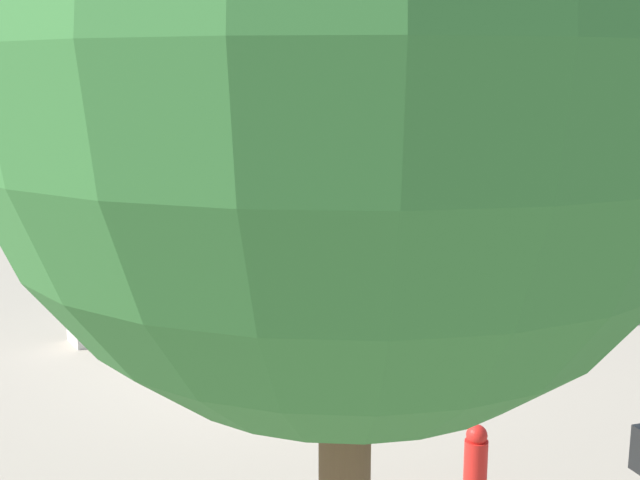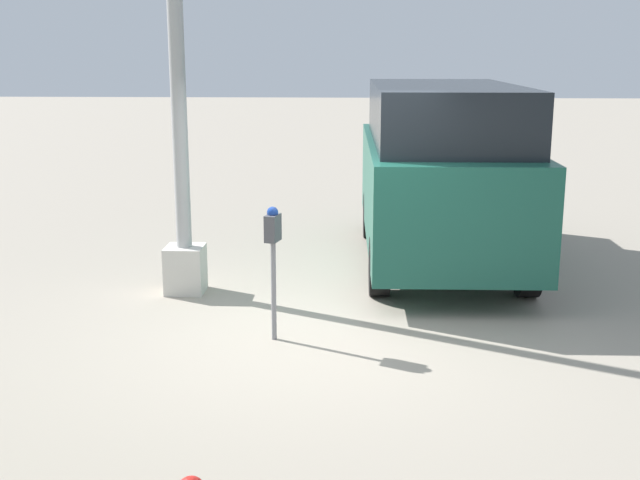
{
  "view_description": "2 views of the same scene",
  "coord_description": "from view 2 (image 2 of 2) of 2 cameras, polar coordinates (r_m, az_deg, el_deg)",
  "views": [
    {
      "loc": [
        -7.78,
        4.35,
        3.11
      ],
      "look_at": [
        0.34,
        -0.92,
        1.15
      ],
      "focal_mm": 45.0,
      "sensor_mm": 36.0,
      "label": 1
    },
    {
      "loc": [
        -7.53,
        -0.33,
        2.79
      ],
      "look_at": [
        0.43,
        0.03,
        0.89
      ],
      "focal_mm": 45.0,
      "sensor_mm": 36.0,
      "label": 2
    }
  ],
  "objects": [
    {
      "name": "parked_van",
      "position": [
        10.57,
        8.62,
        4.95
      ],
      "size": [
        4.79,
        2.01,
        2.35
      ],
      "rotation": [
        0.0,
        0.0,
        0.02
      ],
      "color": "#195142",
      "rests_on": "ground"
    },
    {
      "name": "ground_plane",
      "position": [
        8.04,
        0.1,
        -6.86
      ],
      "size": [
        80.0,
        80.0,
        0.0
      ],
      "primitive_type": "plane",
      "color": "gray"
    },
    {
      "name": "parking_meter_near",
      "position": [
        7.69,
        -3.36,
        -0.17
      ],
      "size": [
        0.22,
        0.16,
        1.33
      ],
      "rotation": [
        0.0,
        0.0,
        -0.25
      ],
      "color": "gray",
      "rests_on": "ground"
    },
    {
      "name": "lamp_post",
      "position": [
        9.2,
        -10.02,
        9.53
      ],
      "size": [
        0.44,
        0.44,
        6.18
      ],
      "color": "beige",
      "rests_on": "ground"
    }
  ]
}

